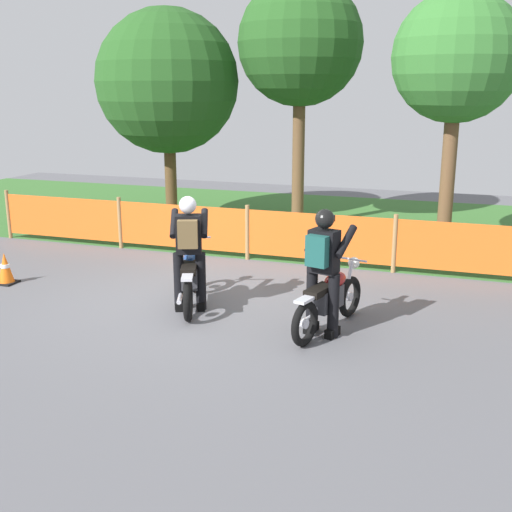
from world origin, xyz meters
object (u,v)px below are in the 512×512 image
Objects in this scene: motorcycle_lead at (191,276)px; rider_lead at (189,247)px; motorcycle_trailing at (329,299)px; traffic_cone at (5,268)px; rider_trailing at (323,265)px.

rider_lead reaches higher than motorcycle_lead.
traffic_cone is (-5.57, 0.31, -0.17)m from motorcycle_trailing.
rider_lead is at bearing 95.69° from rider_trailing.
motorcycle_trailing is 1.09× the size of rider_trailing.
rider_trailing is (-0.05, -0.20, 0.52)m from motorcycle_trailing.
motorcycle_lead is 1.10× the size of rider_lead.
traffic_cone is at bearing 101.71° from motorcycle_trailing.
rider_lead is 1.00× the size of rider_trailing.
rider_trailing is 3.19× the size of traffic_cone.
rider_lead is at bearing -179.49° from motorcycle_lead.
motorcycle_trailing reaches higher than traffic_cone.
motorcycle_trailing is at bearing -119.84° from motorcycle_lead.
rider_lead is (-2.11, 0.14, 0.52)m from motorcycle_trailing.
motorcycle_lead is 2.26m from rider_trailing.
motorcycle_trailing is 0.56m from rider_trailing.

